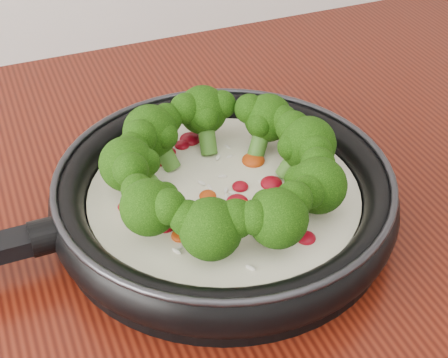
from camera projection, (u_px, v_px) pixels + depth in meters
name	position (u px, v px, depth m)	size (l,w,h in m)	color
skillet	(221.00, 191.00, 0.64)	(0.52, 0.34, 0.10)	black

